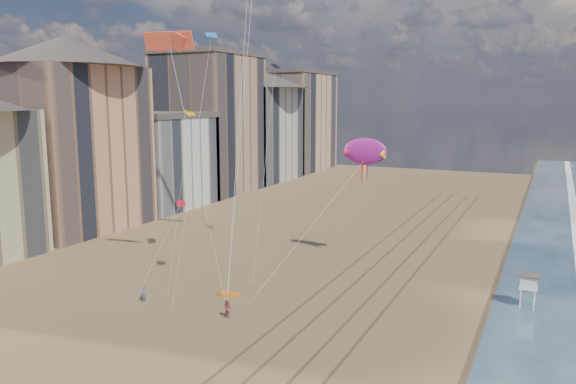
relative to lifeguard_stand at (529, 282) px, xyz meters
The scene contains 9 objects.
wet_sand 12.62m from the lifeguard_stand, 85.61° to the left, with size 260.00×260.00×0.00m, color #42301E.
tracks 15.87m from the lifeguard_stand, behind, with size 7.68×120.00×0.01m.
buildings 75.04m from the lifeguard_stand, 149.26° to the left, with size 34.72×131.35×29.00m.
lifeguard_stand is the anchor object (origin of this frame).
grounded_kite 28.63m from the lifeguard_stand, 161.00° to the right, with size 1.92×1.22×0.22m, color orange.
show_kite 22.16m from the lifeguard_stand, 160.38° to the left, with size 5.36×8.88×21.56m.
kite_flyer_a 36.35m from the lifeguard_stand, 156.81° to the right, with size 0.56×0.37×1.53m, color slate.
kite_flyer_b 27.99m from the lifeguard_stand, 149.02° to the right, with size 0.83×0.65×1.70m, color #914A50.
small_kites 35.65m from the lifeguard_stand, behind, with size 7.51×13.21×17.42m.
Camera 1 is at (19.36, -27.20, 19.21)m, focal length 35.00 mm.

